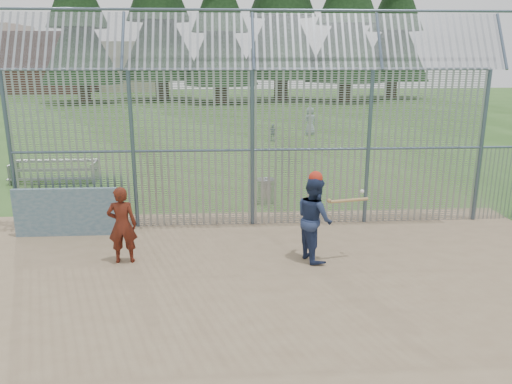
{
  "coord_description": "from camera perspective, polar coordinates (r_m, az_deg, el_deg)",
  "views": [
    {
      "loc": [
        -0.68,
        -8.99,
        4.31
      ],
      "look_at": [
        0.0,
        2.0,
        1.3
      ],
      "focal_mm": 35.0,
      "sensor_mm": 36.0,
      "label": 1
    }
  ],
  "objects": [
    {
      "name": "ground",
      "position": [
        10.0,
        0.72,
        -10.26
      ],
      "size": [
        120.0,
        120.0,
        0.0
      ],
      "primitive_type": "plane",
      "color": "#2D511E",
      "rests_on": "ground"
    },
    {
      "name": "dirt_infield",
      "position": [
        9.54,
        0.95,
        -11.5
      ],
      "size": [
        14.0,
        10.0,
        0.02
      ],
      "primitive_type": "cube",
      "color": "#756047",
      "rests_on": "ground"
    },
    {
      "name": "dugout_wall",
      "position": [
        13.05,
        -20.87,
        -2.17
      ],
      "size": [
        2.5,
        0.12,
        1.2
      ],
      "primitive_type": "cube",
      "color": "#38566B",
      "rests_on": "dirt_infield"
    },
    {
      "name": "batter",
      "position": [
        10.77,
        6.68,
        -3.05
      ],
      "size": [
        0.92,
        1.06,
        1.84
      ],
      "primitive_type": "imported",
      "rotation": [
        0.0,
        0.0,
        1.86
      ],
      "color": "navy",
      "rests_on": "dirt_infield"
    },
    {
      "name": "onlooker",
      "position": [
        10.95,
        -15.05,
        -3.64
      ],
      "size": [
        0.63,
        0.43,
        1.67
      ],
      "primitive_type": "imported",
      "rotation": [
        0.0,
        0.0,
        3.19
      ],
      "color": "maroon",
      "rests_on": "dirt_infield"
    },
    {
      "name": "bg_kid_standing",
      "position": [
        28.31,
        6.19,
        8.07
      ],
      "size": [
        0.91,
        0.77,
        1.59
      ],
      "primitive_type": "imported",
      "rotation": [
        0.0,
        0.0,
        3.54
      ],
      "color": "gray",
      "rests_on": "ground"
    },
    {
      "name": "bg_kid_seated",
      "position": [
        26.21,
        1.94,
        6.79
      ],
      "size": [
        0.56,
        0.41,
        0.88
      ],
      "primitive_type": "imported",
      "rotation": [
        0.0,
        0.0,
        2.71
      ],
      "color": "gray",
      "rests_on": "ground"
    },
    {
      "name": "batting_gear",
      "position": [
        10.55,
        7.46,
        1.2
      ],
      "size": [
        1.27,
        0.42,
        0.65
      ],
      "color": "#B42718",
      "rests_on": "ground"
    },
    {
      "name": "trash_can",
      "position": [
        15.02,
        1.15,
        0.12
      ],
      "size": [
        0.56,
        0.56,
        0.82
      ],
      "color": "gray",
      "rests_on": "ground"
    },
    {
      "name": "bleacher",
      "position": [
        18.93,
        -22.03,
        2.28
      ],
      "size": [
        3.0,
        0.95,
        0.72
      ],
      "color": "slate",
      "rests_on": "ground"
    },
    {
      "name": "backstop_fence",
      "position": [
        12.82,
        7.75,
        6.4
      ],
      "size": [
        20.09,
        0.81,
        5.3
      ],
      "color": "#47566B",
      "rests_on": "ground"
    },
    {
      "name": "distant_buildings",
      "position": [
        69.24,
        -23.19,
        13.53
      ],
      "size": [
        26.5,
        10.5,
        8.0
      ],
      "color": "brown",
      "rests_on": "ground"
    }
  ]
}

